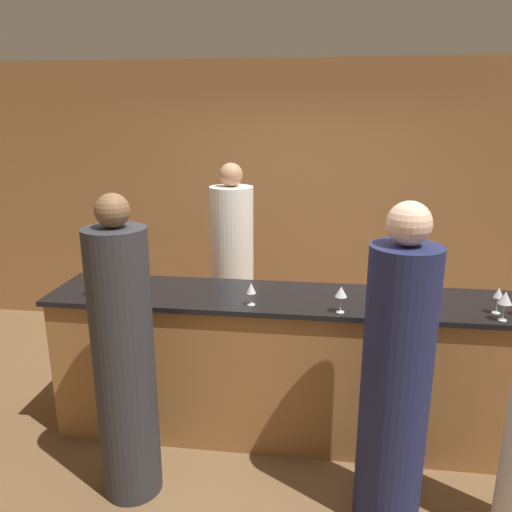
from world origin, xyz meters
TOP-DOWN VIEW (x-y plane):
  - ground_plane at (0.00, 0.00)m, footprint 14.00×14.00m
  - back_wall at (0.00, 1.99)m, footprint 8.00×0.06m
  - bar_counter at (0.00, 0.00)m, footprint 3.25×0.64m
  - bartender at (-0.51, 0.84)m, footprint 0.37×0.37m
  - guest_0 at (0.67, -0.70)m, footprint 0.38×0.38m
  - guest_1 at (-0.87, -0.70)m, footprint 0.36×0.36m
  - wine_bottle_0 at (-1.40, 0.22)m, footprint 0.08×0.08m
  - wine_glass_0 at (1.34, -0.25)m, footprint 0.08×0.08m
  - wine_glass_1 at (-1.20, -0.17)m, footprint 0.06×0.06m
  - wine_glass_2 at (0.61, -0.26)m, footprint 0.07×0.07m
  - wine_glass_3 at (-1.32, -0.15)m, footprint 0.07×0.07m
  - wine_glass_4 at (-0.20, -0.19)m, footprint 0.06×0.06m
  - wine_glass_6 at (0.38, -0.25)m, footprint 0.08×0.08m
  - wine_glass_7 at (1.34, -0.13)m, footprint 0.06×0.06m

SIDE VIEW (x-z plane):
  - ground_plane at x=0.00m, z-range 0.00..0.00m
  - bar_counter at x=0.00m, z-range 0.00..1.07m
  - guest_0 at x=0.67m, z-range -0.07..1.78m
  - guest_1 at x=-0.87m, z-range -0.07..1.80m
  - bartender at x=-0.51m, z-range -0.07..1.82m
  - wine_glass_4 at x=-0.20m, z-range 1.10..1.25m
  - wine_glass_3 at x=-1.32m, z-range 1.10..1.25m
  - wine_bottle_0 at x=-1.40m, z-range 1.03..1.32m
  - wine_glass_1 at x=-1.20m, z-range 1.11..1.26m
  - wine_glass_2 at x=0.61m, z-range 1.11..1.27m
  - wine_glass_7 at x=1.34m, z-range 1.11..1.28m
  - wine_glass_6 at x=0.38m, z-range 1.11..1.28m
  - wine_glass_0 at x=1.34m, z-range 1.11..1.30m
  - back_wall at x=0.00m, z-range 0.00..2.80m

